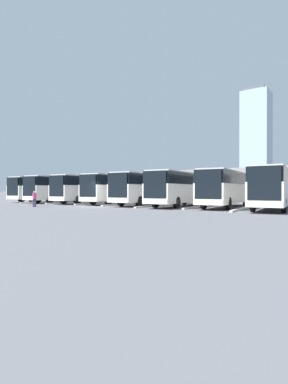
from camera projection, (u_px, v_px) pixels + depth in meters
The scene contains 19 objects.
ground_plane at pixel (95, 207), 29.35m from camera, with size 600.00×600.00×0.00m, color #5B5B60.
bus_0 at pixel (273, 187), 25.04m from camera, with size 3.49×11.73×3.39m.
curb_divider_0 at pixel (241, 209), 24.89m from camera, with size 0.24×7.19×0.15m, color #B2B2AD.
bus_1 at pixel (226, 188), 28.31m from camera, with size 3.49×11.73×3.39m.
curb_divider_1 at pixel (197, 207), 28.16m from camera, with size 0.24×7.19×0.15m, color #B2B2AD.
bus_2 at pixel (181, 188), 30.09m from camera, with size 3.49×11.73×3.39m.
curb_divider_2 at pixel (153, 206), 29.94m from camera, with size 0.24×7.19×0.15m, color #B2B2AD.
bus_3 at pixel (147, 188), 32.89m from camera, with size 3.49×11.73×3.39m.
curb_divider_3 at pixel (122, 204), 32.75m from camera, with size 0.24×7.19×0.15m, color #B2B2AD.
bus_4 at pixel (119, 188), 35.76m from camera, with size 3.49×11.73×3.39m.
curb_divider_4 at pixel (96, 203), 35.61m from camera, with size 0.24×7.19×0.15m, color #B2B2AD.
bus_5 at pixel (90, 188), 37.89m from camera, with size 3.49×11.73×3.39m.
curb_divider_5 at pixel (68, 203), 37.74m from camera, with size 0.24×7.19×0.15m, color #B2B2AD.
bus_6 at pixel (64, 188), 40.04m from camera, with size 3.49×11.73×3.39m.
curb_divider_6 at pixel (43, 202), 39.90m from camera, with size 0.24×7.19×0.15m, color #B2B2AD.
bus_7 at pixel (47, 188), 43.02m from camera, with size 3.49×11.73×3.39m.
pedestrian at pixel (34, 198), 29.11m from camera, with size 0.45×0.45×1.55m.
station_building at pixel (195, 186), 48.06m from camera, with size 36.57×11.83×4.61m.
office_tower at pixel (256, 142), 208.14m from camera, with size 17.90×17.90×72.14m.
Camera 1 is at (-20.65, 21.39, 1.64)m, focal length 28.00 mm.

